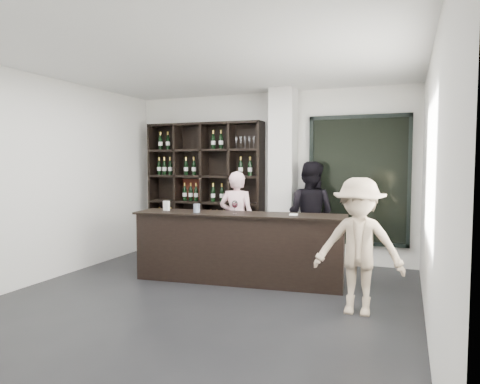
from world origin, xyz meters
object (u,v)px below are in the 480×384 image
at_px(taster_black, 310,215).
at_px(customer, 358,246).
at_px(tasting_counter, 239,247).
at_px(taster_pink, 237,220).
at_px(wine_shelf, 205,189).

xyz_separation_m(taster_black, customer, (0.96, -1.92, -0.09)).
bearing_deg(tasting_counter, taster_black, 52.54).
xyz_separation_m(taster_pink, taster_black, (1.07, 0.47, 0.08)).
bearing_deg(tasting_counter, customer, -28.30).
bearing_deg(taster_pink, taster_black, -163.81).
distance_m(wine_shelf, taster_black, 2.04).
bearing_deg(taster_black, tasting_counter, 68.57).
relative_size(wine_shelf, tasting_counter, 0.81).
bearing_deg(wine_shelf, taster_pink, -37.94).
height_order(taster_pink, taster_black, taster_black).
xyz_separation_m(taster_pink, customer, (2.03, -1.45, -0.02)).
height_order(wine_shelf, taster_pink, wine_shelf).
xyz_separation_m(wine_shelf, customer, (2.95, -2.17, -0.44)).
height_order(taster_pink, customer, taster_pink).
bearing_deg(customer, taster_pink, 146.23).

